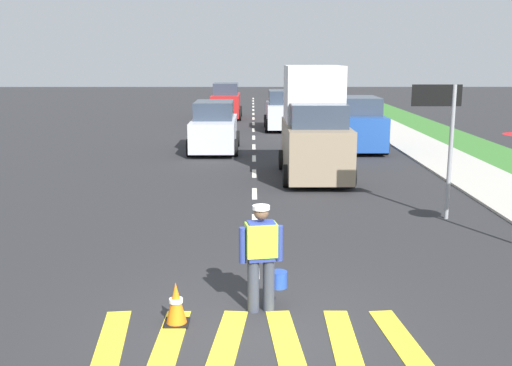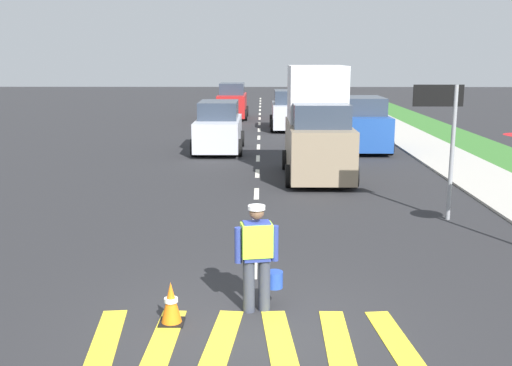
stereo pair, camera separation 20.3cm
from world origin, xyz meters
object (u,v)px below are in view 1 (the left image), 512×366
(delivery_truck, at_px, (314,127))
(car_parked_far, at_px, (357,125))
(car_oncoming_third, at_px, (226,102))
(car_outgoing_far, at_px, (284,111))
(lane_direction_sign, at_px, (442,119))
(traffic_cone_near, at_px, (176,304))
(car_oncoming_second, at_px, (214,128))
(road_worker, at_px, (263,253))

(delivery_truck, xyz_separation_m, car_parked_far, (2.36, 5.67, -0.58))
(car_oncoming_third, bearing_deg, car_parked_far, -65.04)
(delivery_truck, xyz_separation_m, car_outgoing_far, (-0.34, 12.70, -0.64))
(lane_direction_sign, distance_m, car_oncoming_third, 24.61)
(traffic_cone_near, height_order, car_oncoming_second, car_oncoming_second)
(car_oncoming_second, bearing_deg, car_outgoing_far, 66.38)
(car_outgoing_far, bearing_deg, delivery_truck, -88.46)
(traffic_cone_near, bearing_deg, delivery_truck, 74.31)
(car_parked_far, bearing_deg, car_oncoming_third, 114.96)
(car_oncoming_third, bearing_deg, car_oncoming_second, -89.59)
(car_outgoing_far, distance_m, car_oncoming_second, 8.03)
(lane_direction_sign, height_order, traffic_cone_near, lane_direction_sign)
(car_outgoing_far, bearing_deg, traffic_cone_near, -96.63)
(road_worker, xyz_separation_m, car_oncoming_second, (-1.72, 15.91, 0.02))
(car_oncoming_third, xyz_separation_m, car_oncoming_second, (0.09, -13.23, -0.08))
(lane_direction_sign, xyz_separation_m, traffic_cone_near, (-5.55, -5.81, -2.09))
(lane_direction_sign, relative_size, traffic_cone_near, 4.99)
(car_outgoing_far, relative_size, car_oncoming_second, 0.91)
(car_parked_far, height_order, car_oncoming_second, car_parked_far)
(lane_direction_sign, relative_size, car_outgoing_far, 0.81)
(car_oncoming_second, bearing_deg, traffic_cone_near, -88.40)
(traffic_cone_near, distance_m, car_oncoming_third, 29.63)
(road_worker, relative_size, car_parked_far, 0.39)
(traffic_cone_near, relative_size, car_oncoming_third, 0.15)
(car_parked_far, relative_size, car_outgoing_far, 1.08)
(car_oncoming_second, bearing_deg, delivery_truck, -56.37)
(traffic_cone_near, relative_size, car_parked_far, 0.15)
(car_parked_far, relative_size, car_oncoming_second, 0.98)
(lane_direction_sign, relative_size, car_parked_far, 0.76)
(road_worker, distance_m, car_parked_far, 16.76)
(road_worker, bearing_deg, car_parked_far, 75.51)
(lane_direction_sign, relative_size, car_oncoming_third, 0.75)
(car_outgoing_far, height_order, car_oncoming_second, car_outgoing_far)
(road_worker, xyz_separation_m, traffic_cone_near, (-1.27, -0.48, -0.61))
(lane_direction_sign, distance_m, car_outgoing_far, 18.20)
(traffic_cone_near, bearing_deg, lane_direction_sign, 46.34)
(road_worker, height_order, delivery_truck, delivery_truck)
(delivery_truck, xyz_separation_m, car_oncoming_third, (-3.65, 18.58, -0.59))
(delivery_truck, bearing_deg, car_oncoming_third, 101.12)
(lane_direction_sign, height_order, car_oncoming_second, lane_direction_sign)
(car_parked_far, bearing_deg, lane_direction_sign, -89.54)
(car_oncoming_third, bearing_deg, car_outgoing_far, -60.62)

